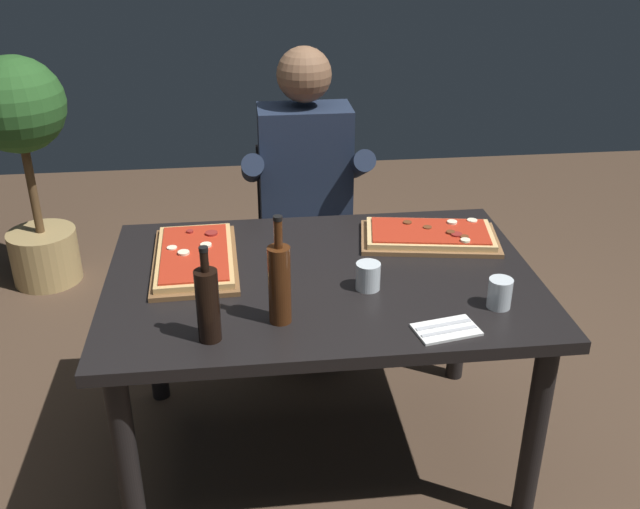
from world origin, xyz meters
TOP-DOWN VIEW (x-y plane):
  - ground_plane at (0.00, 0.00)m, footprint 6.40×6.40m
  - dining_table at (0.00, 0.00)m, footprint 1.40×0.96m
  - pizza_rectangular_front at (0.41, 0.22)m, footprint 0.52×0.35m
  - pizza_rectangular_left at (-0.41, 0.14)m, footprint 0.30×0.51m
  - wine_bottle_dark at (-0.15, -0.27)m, footprint 0.07×0.07m
  - oil_bottle_amber at (-0.35, -0.34)m, footprint 0.07×0.07m
  - tumbler_near_camera at (0.13, -0.11)m, footprint 0.08×0.08m
  - tumbler_far_side at (0.51, -0.26)m, footprint 0.07×0.07m
  - napkin_cutlery_set at (0.31, -0.38)m, footprint 0.20×0.14m
  - diner_chair at (0.02, 0.86)m, footprint 0.44×0.44m
  - seated_diner at (0.02, 0.74)m, footprint 0.53×0.41m
  - potted_plant_corner at (-1.30, 1.49)m, footprint 0.47×0.47m

SIDE VIEW (x-z plane):
  - ground_plane at x=0.00m, z-range 0.00..0.00m
  - diner_chair at x=0.02m, z-range 0.05..0.92m
  - dining_table at x=0.00m, z-range 0.27..1.01m
  - seated_diner at x=0.02m, z-range 0.08..1.41m
  - napkin_cutlery_set at x=0.31m, z-range 0.74..0.75m
  - potted_plant_corner at x=-1.30m, z-range 0.15..1.34m
  - pizza_rectangular_front at x=0.41m, z-range 0.73..0.78m
  - pizza_rectangular_left at x=-0.41m, z-range 0.73..0.78m
  - tumbler_far_side at x=0.51m, z-range 0.73..0.83m
  - tumbler_near_camera at x=0.13m, z-range 0.74..0.83m
  - oil_bottle_amber at x=-0.35m, z-range 0.71..1.00m
  - wine_bottle_dark at x=-0.15m, z-range 0.70..1.03m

